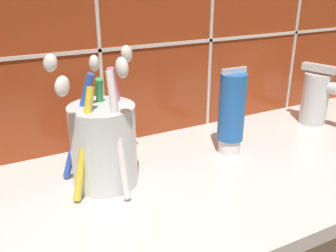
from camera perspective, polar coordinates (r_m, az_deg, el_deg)
name	(u,v)px	position (r cm, az deg, el deg)	size (l,w,h in cm)	color
sink_counter	(253,167)	(56.15, 12.78, -6.11)	(75.94, 31.52, 2.00)	silver
tile_wall_backsplash	(199,6)	(62.71, 4.79, 17.69)	(85.94, 1.72, 44.45)	#933819
toothbrush_cup	(103,142)	(47.18, -9.84, -2.46)	(12.03, 12.76, 17.50)	silver
toothpaste_tube	(232,112)	(55.28, 9.65, 2.09)	(4.07, 3.87, 12.97)	white
sink_faucet	(318,96)	(70.98, 21.94, 4.22)	(5.06, 9.97, 10.64)	silver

